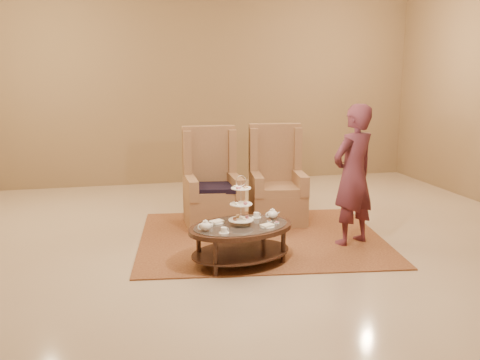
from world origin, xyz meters
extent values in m
plane|color=#C8B295|center=(0.00, 0.00, 0.00)|extent=(8.00, 8.00, 0.00)
cube|color=white|center=(0.00, 0.00, 0.00)|extent=(8.00, 8.00, 0.02)
cube|color=olive|center=(0.00, 4.00, 1.75)|extent=(8.00, 0.04, 3.50)
cube|color=#935F34|center=(0.24, 0.49, 0.01)|extent=(3.19, 2.77, 0.02)
cylinder|color=black|center=(-0.53, -0.59, 0.19)|extent=(0.06, 0.06, 0.37)
cylinder|color=black|center=(0.23, -0.39, 0.19)|extent=(0.06, 0.06, 0.37)
cylinder|color=black|center=(-0.63, -0.20, 0.19)|extent=(0.06, 0.06, 0.37)
cylinder|color=black|center=(0.13, 0.00, 0.19)|extent=(0.06, 0.06, 0.37)
cylinder|color=white|center=(-0.20, -0.30, 0.66)|extent=(0.01, 0.01, 0.47)
torus|color=white|center=(-0.20, -0.30, 0.89)|extent=(0.12, 0.04, 0.12)
cylinder|color=white|center=(-0.20, -0.30, 0.48)|extent=(0.32, 0.32, 0.01)
cylinder|color=white|center=(-0.20, -0.30, 0.65)|extent=(0.29, 0.29, 0.01)
cylinder|color=white|center=(-0.20, -0.30, 0.82)|extent=(0.25, 0.25, 0.01)
cylinder|color=#AF5967|center=(-0.13, -0.28, 0.50)|extent=(0.05, 0.05, 0.03)
cylinder|color=tan|center=(-0.22, -0.23, 0.50)|extent=(0.05, 0.05, 0.03)
cylinder|color=brown|center=(-0.27, -0.31, 0.50)|extent=(0.05, 0.05, 0.03)
cylinder|color=white|center=(-0.18, -0.36, 0.50)|extent=(0.05, 0.05, 0.03)
ellipsoid|color=tan|center=(-0.14, -0.26, 0.67)|extent=(0.05, 0.05, 0.03)
ellipsoid|color=brown|center=(-0.23, -0.24, 0.67)|extent=(0.05, 0.05, 0.03)
ellipsoid|color=white|center=(-0.25, -0.33, 0.67)|extent=(0.05, 0.05, 0.03)
ellipsoid|color=#AF5967|center=(-0.17, -0.35, 0.67)|extent=(0.05, 0.05, 0.03)
cube|color=brown|center=(-0.16, -0.25, 0.83)|extent=(0.05, 0.04, 0.02)
cube|color=white|center=(-0.24, -0.26, 0.83)|extent=(0.05, 0.04, 0.02)
cube|color=#AF5967|center=(-0.24, -0.34, 0.83)|extent=(0.05, 0.04, 0.02)
cube|color=tan|center=(-0.16, -0.33, 0.83)|extent=(0.05, 0.04, 0.02)
ellipsoid|color=white|center=(-0.59, -0.42, 0.48)|extent=(0.14, 0.14, 0.09)
cylinder|color=white|center=(-0.59, -0.42, 0.52)|extent=(0.06, 0.06, 0.01)
sphere|color=white|center=(-0.59, -0.42, 0.54)|extent=(0.02, 0.02, 0.02)
cone|color=white|center=(-0.52, -0.40, 0.48)|extent=(0.07, 0.04, 0.05)
torus|color=white|center=(-0.65, -0.43, 0.48)|extent=(0.06, 0.03, 0.06)
ellipsoid|color=white|center=(0.19, -0.14, 0.48)|extent=(0.14, 0.14, 0.09)
cylinder|color=white|center=(0.19, -0.14, 0.52)|extent=(0.06, 0.06, 0.01)
sphere|color=white|center=(0.19, -0.14, 0.54)|extent=(0.02, 0.02, 0.02)
cone|color=white|center=(0.25, -0.13, 0.48)|extent=(0.07, 0.04, 0.05)
torus|color=white|center=(0.13, -0.16, 0.48)|extent=(0.06, 0.03, 0.06)
cylinder|color=white|center=(-0.43, -0.53, 0.43)|extent=(0.13, 0.13, 0.01)
cylinder|color=white|center=(-0.43, -0.53, 0.46)|extent=(0.07, 0.07, 0.05)
torus|color=white|center=(-0.39, -0.52, 0.46)|extent=(0.03, 0.02, 0.03)
cylinder|color=white|center=(0.03, -0.06, 0.43)|extent=(0.13, 0.13, 0.01)
cylinder|color=white|center=(0.03, -0.06, 0.46)|extent=(0.07, 0.07, 0.05)
torus|color=white|center=(0.06, -0.05, 0.46)|extent=(0.03, 0.02, 0.03)
cylinder|color=white|center=(-0.43, -0.16, 0.43)|extent=(0.18, 0.18, 0.01)
cube|color=beige|center=(-0.43, -0.16, 0.44)|extent=(0.16, 0.14, 0.02)
cylinder|color=white|center=(0.05, -0.42, 0.43)|extent=(0.18, 0.18, 0.01)
cube|color=beige|center=(0.05, -0.42, 0.44)|extent=(0.16, 0.14, 0.02)
cylinder|color=white|center=(-0.51, -0.28, 0.45)|extent=(0.05, 0.05, 0.06)
cylinder|color=white|center=(0.18, -0.33, 0.43)|extent=(0.06, 0.06, 0.01)
cylinder|color=#AF5967|center=(0.18, -0.33, 0.44)|extent=(0.05, 0.05, 0.01)
cylinder|color=white|center=(0.12, -0.26, 0.43)|extent=(0.06, 0.06, 0.01)
cylinder|color=brown|center=(0.12, -0.26, 0.44)|extent=(0.05, 0.05, 0.01)
cylinder|color=white|center=(-0.58, -0.22, 0.43)|extent=(0.06, 0.06, 0.01)
cylinder|color=white|center=(-0.58, -0.22, 0.44)|extent=(0.05, 0.05, 0.01)
cube|color=#996C48|center=(-0.24, 1.13, 0.21)|extent=(0.70, 0.70, 0.41)
cube|color=#996C48|center=(-0.24, 1.08, 0.46)|extent=(0.59, 0.59, 0.10)
cube|color=#996C48|center=(-0.23, 1.41, 0.64)|extent=(0.69, 0.15, 1.28)
cube|color=#996C48|center=(-0.53, 1.38, 0.94)|extent=(0.10, 0.22, 0.59)
cube|color=#996C48|center=(0.06, 1.37, 0.94)|extent=(0.10, 0.22, 0.59)
cube|color=#996C48|center=(-0.52, 1.08, 0.54)|extent=(0.13, 0.62, 0.26)
cube|color=#996C48|center=(0.05, 1.07, 0.54)|extent=(0.13, 0.62, 0.26)
cube|color=black|center=(-0.24, 1.05, 0.53)|extent=(0.61, 0.57, 0.06)
cube|color=#996C48|center=(0.63, 1.12, 0.21)|extent=(0.78, 0.78, 0.42)
cube|color=#996C48|center=(0.62, 1.07, 0.47)|extent=(0.67, 0.67, 0.10)
cube|color=#996C48|center=(0.67, 1.40, 0.65)|extent=(0.71, 0.23, 1.29)
cube|color=#996C48|center=(0.37, 1.40, 0.95)|extent=(0.13, 0.23, 0.60)
cube|color=#996C48|center=(0.96, 1.32, 0.95)|extent=(0.13, 0.23, 0.60)
cube|color=#996C48|center=(0.34, 1.11, 0.55)|extent=(0.20, 0.64, 0.26)
cube|color=#996C48|center=(0.91, 1.03, 0.55)|extent=(0.20, 0.64, 0.26)
imported|color=#572531|center=(1.20, 0.06, 0.82)|extent=(0.70, 0.60, 1.64)
camera|label=1|loc=(-1.42, -5.48, 2.00)|focal=40.00mm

